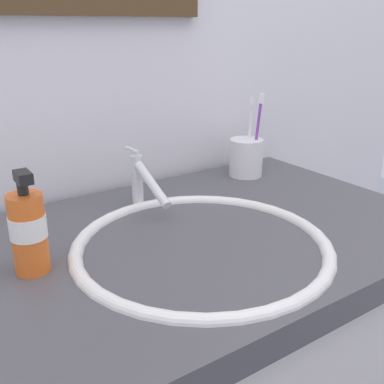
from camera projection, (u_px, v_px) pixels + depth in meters
tiled_wall_back at (88, 34)px, 0.95m from camera, size 2.21×0.04×2.40m
sink_basin at (202, 270)px, 0.79m from camera, size 0.45×0.45×0.13m
faucet at (142, 180)px, 0.92m from camera, size 0.02×0.16×0.12m
toothbrush_cup at (246, 157)px, 1.13m from camera, size 0.08×0.08×0.09m
toothbrush_purple at (258, 129)px, 1.10m from camera, size 0.02×0.02×0.20m
toothbrush_white at (250, 130)px, 1.13m from camera, size 0.03×0.02×0.19m
soap_dispenser at (28, 230)px, 0.68m from camera, size 0.05×0.06×0.16m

